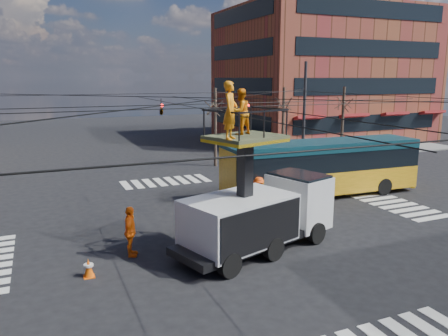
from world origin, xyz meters
TOP-DOWN VIEW (x-y plane):
  - ground at (0.00, 0.00)m, footprint 120.00×120.00m
  - sidewalk_ne at (21.00, 21.00)m, footprint 18.00×18.00m
  - crosswalks at (0.00, 0.00)m, footprint 22.40×22.40m
  - building_ne at (21.98, 23.98)m, footprint 20.06×16.06m
  - overhead_network at (-0.07, 0.40)m, footprint 24.24×24.24m
  - tree_a at (5.00, 13.50)m, footprint 2.00×2.00m
  - tree_b at (11.00, 13.50)m, footprint 2.00×2.00m
  - tree_c at (17.00, 13.50)m, footprint 2.00×2.00m
  - utility_truck at (0.29, -2.70)m, footprint 7.37×4.33m
  - city_bus at (7.39, 3.05)m, footprint 11.88×3.10m
  - traffic_cone at (-6.30, -2.66)m, footprint 0.36×0.36m
  - worker_ground at (-4.59, -1.43)m, footprint 0.83×1.25m
  - flagger at (2.61, 1.75)m, footprint 1.27×1.33m

SIDE VIEW (x-z plane):
  - ground at x=0.00m, z-range 0.00..0.00m
  - crosswalks at x=0.00m, z-range 0.00..0.02m
  - sidewalk_ne at x=21.00m, z-range 0.00..0.12m
  - traffic_cone at x=-6.30m, z-range 0.00..0.67m
  - flagger at x=2.61m, z-range 0.00..1.81m
  - worker_ground at x=-4.59m, z-range 0.00..1.98m
  - city_bus at x=7.39m, z-range 0.12..3.32m
  - utility_truck at x=0.29m, z-range -1.23..5.43m
  - overhead_network at x=-0.07m, z-range 0.29..8.29m
  - tree_a at x=5.00m, z-range 1.63..7.63m
  - tree_b at x=11.00m, z-range 1.63..7.63m
  - tree_c at x=17.00m, z-range 1.63..7.63m
  - building_ne at x=21.98m, z-range 0.00..14.00m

